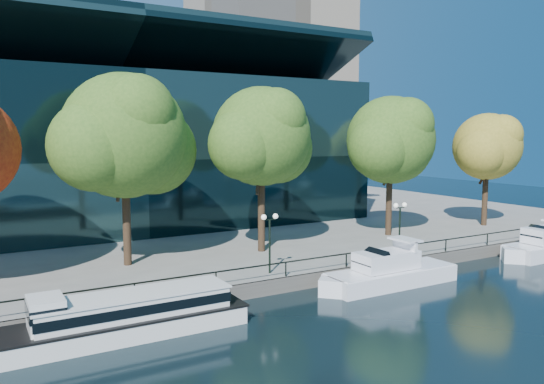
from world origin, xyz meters
TOP-DOWN VIEW (x-y plane):
  - ground at (0.00, 0.00)m, footprint 160.00×160.00m
  - promenade at (0.00, 36.38)m, footprint 90.00×67.08m
  - railing at (0.00, 3.25)m, footprint 88.20×0.08m
  - convention_building at (-4.00, 31.79)m, footprint 50.00×24.57m
  - office_tower at (28.00, 55.00)m, footprint 22.50×22.50m
  - tour_boat at (-11.52, 0.68)m, footprint 13.85×3.09m
  - cruiser_near at (6.56, 0.79)m, footprint 10.86×2.80m
  - tree_2 at (-8.01, 11.52)m, footprint 10.96×8.99m
  - tree_3 at (2.46, 10.69)m, footprint 9.72×7.97m
  - tree_4 at (16.04, 10.83)m, footprint 10.03×8.23m
  - tree_5 at (28.19, 9.90)m, footprint 8.47×6.94m
  - lamp_1 at (-0.51, 4.50)m, footprint 1.26×0.36m
  - lamp_2 at (11.18, 4.50)m, footprint 1.26×0.36m

SIDE VIEW (x-z plane):
  - ground at x=0.00m, z-range 0.00..0.00m
  - promenade at x=0.00m, z-range 0.00..1.00m
  - cruiser_near at x=6.56m, z-range -0.60..2.55m
  - tour_boat at x=-11.52m, z-range -0.20..2.43m
  - railing at x=0.00m, z-range 1.44..2.43m
  - lamp_1 at x=-0.51m, z-range 1.97..6.00m
  - lamp_2 at x=11.18m, z-range 1.97..6.00m
  - convention_building at x=-4.00m, z-range -2.21..19.22m
  - tree_5 at x=28.19m, z-range 3.19..14.65m
  - tree_4 at x=16.04m, z-range 3.21..16.02m
  - tree_3 at x=2.46m, z-range 3.46..16.50m
  - tree_2 at x=-8.01m, z-range 3.22..16.82m
  - office_tower at x=28.00m, z-range 0.07..65.97m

